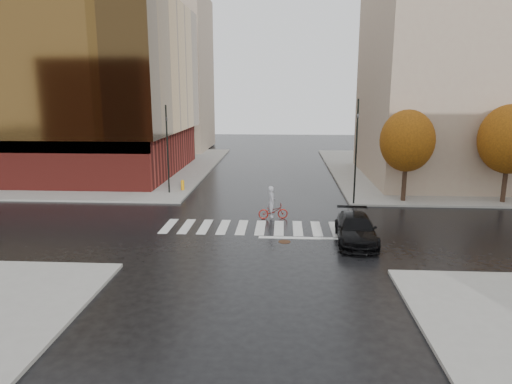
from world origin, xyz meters
TOP-DOWN VIEW (x-y plane):
  - ground at (0.00, 0.00)m, footprint 120.00×120.00m
  - sidewalk_nw at (-21.00, 21.00)m, footprint 30.00×30.00m
  - sidewalk_ne at (21.00, 21.00)m, footprint 30.00×30.00m
  - crosswalk at (0.00, 0.50)m, footprint 12.00×3.00m
  - office_glass at (-22.00, 17.99)m, footprint 27.00×19.00m
  - building_ne_tan at (17.00, 17.00)m, footprint 16.00×16.00m
  - building_nw_far at (-16.00, 37.00)m, footprint 14.00×12.00m
  - tree_ne_a at (10.00, 7.40)m, footprint 3.80×3.80m
  - tree_ne_b at (17.00, 7.40)m, footprint 4.20×4.20m
  - sedan at (5.21, -1.80)m, footprint 2.24×5.07m
  - cyclist at (0.67, 2.50)m, footprint 1.92×0.90m
  - traffic_light_nw at (-7.57, 9.00)m, footprint 0.21×0.19m
  - traffic_light_ne at (6.30, 6.30)m, footprint 0.21×0.22m
  - fire_hydrant at (-6.72, 10.00)m, footprint 0.29×0.29m
  - manhole at (1.42, -2.00)m, footprint 0.69×0.69m

SIDE VIEW (x-z plane):
  - ground at x=0.00m, z-range 0.00..0.00m
  - crosswalk at x=0.00m, z-range 0.00..0.01m
  - manhole at x=1.42m, z-range 0.00..0.01m
  - sidewalk_nw at x=-21.00m, z-range 0.00..0.15m
  - sidewalk_ne at x=21.00m, z-range 0.00..0.15m
  - fire_hydrant at x=-6.72m, z-range 0.19..1.01m
  - cyclist at x=0.67m, z-range -0.33..1.77m
  - sedan at x=5.21m, z-range 0.00..1.45m
  - traffic_light_nw at x=-7.57m, z-range 0.56..7.29m
  - traffic_light_ne at x=6.30m, z-range 0.65..7.88m
  - tree_ne_a at x=10.00m, z-range 1.20..7.71m
  - tree_ne_b at x=17.00m, z-range 1.17..8.07m
  - office_glass at x=-22.00m, z-range 0.28..16.28m
  - building_ne_tan at x=17.00m, z-range 0.15..18.15m
  - building_nw_far at x=-16.00m, z-range 0.15..20.15m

